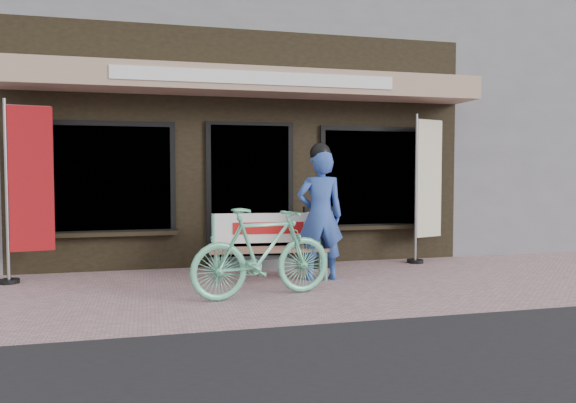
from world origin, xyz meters
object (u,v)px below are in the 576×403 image
object	(u,v)px
person	(320,213)
menu_stand	(319,237)
nobori_red	(27,188)
nobori_cream	(427,186)
bicycle	(263,252)
bench	(269,241)

from	to	relation	value
person	menu_stand	distance (m)	0.96
person	nobori_red	distance (m)	3.84
person	nobori_cream	xyz separation A→B (m)	(2.10, 1.02, 0.31)
nobori_red	menu_stand	distance (m)	4.06
bicycle	nobori_red	distance (m)	3.30
bench	menu_stand	bearing A→B (deg)	39.09
person	bench	bearing A→B (deg)	164.01
bench	person	size ratio (longest dim) A/B	0.91
bench	nobori_cream	bearing A→B (deg)	20.99
bench	person	xyz separation A→B (m)	(0.64, -0.23, 0.38)
person	menu_stand	xyz separation A→B (m)	(0.24, 0.83, -0.42)
bench	person	world-z (taller)	person
bicycle	nobori_red	bearing A→B (deg)	48.04
bench	nobori_cream	size ratio (longest dim) A/B	0.70
bench	nobori_cream	xyz separation A→B (m)	(2.75, 0.78, 0.70)
bench	nobori_red	distance (m)	3.23
nobori_cream	menu_stand	distance (m)	2.01
bench	bicycle	xyz separation A→B (m)	(-0.32, -1.08, 0.00)
nobori_red	menu_stand	world-z (taller)	nobori_red
bench	nobori_red	bearing A→B (deg)	175.14
menu_stand	bench	bearing A→B (deg)	-147.07
bench	menu_stand	world-z (taller)	menu_stand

